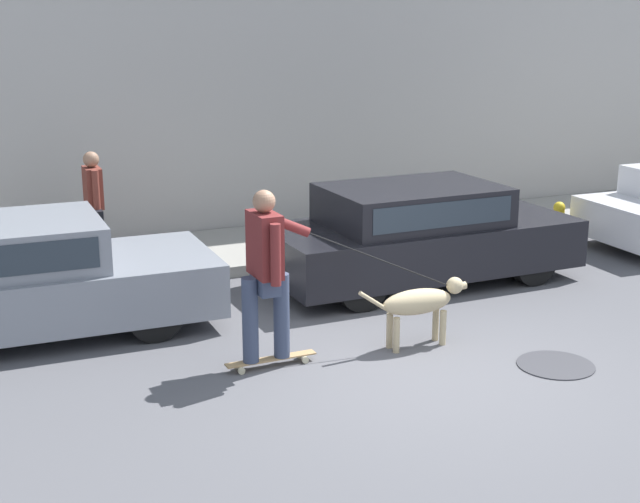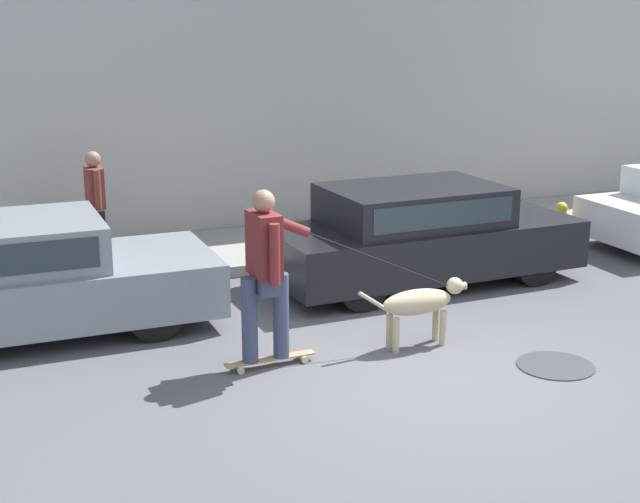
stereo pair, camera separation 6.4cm
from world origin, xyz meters
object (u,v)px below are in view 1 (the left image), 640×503
Objects in this scene: parked_car_1 at (419,235)px; pedestrian_with_bag at (94,202)px; fire_hydrant at (558,222)px; parked_car_0 at (12,281)px; skateboarder at (267,268)px; dog at (420,303)px.

pedestrian_with_bag is (-3.77, 2.12, 0.35)m from parked_car_1.
parked_car_0 is at bearing -173.73° from fire_hydrant.
skateboarder reaches higher than pedestrian_with_bag.
parked_car_1 is (5.03, -0.00, 0.01)m from parked_car_0.
parked_car_0 reaches higher than dog.
parked_car_0 is at bearing 59.58° from pedestrian_with_bag.
parked_car_0 is 1.70× the size of skateboarder.
fire_hydrant is (4.06, 2.91, -0.13)m from dog.
pedestrian_with_bag is at bearing 59.89° from parked_car_0.
parked_car_1 is 6.14× the size of fire_hydrant.
dog is 5.00m from fire_hydrant.
parked_car_1 is 2.33m from dog.
pedestrian_with_bag is at bearing 169.49° from fire_hydrant.
parked_car_1 is 3.20× the size of dog.
parked_car_1 is 3.07m from fire_hydrant.
pedestrian_with_bag is (-2.63, 4.15, 0.50)m from dog.
dog is at bearing -144.42° from fire_hydrant.
pedestrian_with_bag is (-0.96, 4.06, -0.04)m from skateboarder.
parked_car_0 is 5.03m from parked_car_1.
skateboarder is 3.83× the size of fire_hydrant.
dog is at bearing 122.77° from pedestrian_with_bag.
parked_car_0 is at bearing 152.12° from dog.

